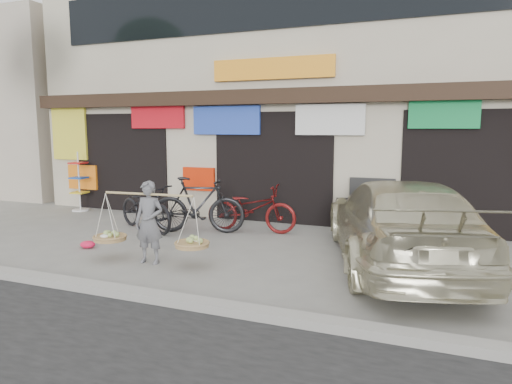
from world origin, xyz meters
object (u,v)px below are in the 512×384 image
at_px(street_vendor, 149,226).
at_px(bike_0, 146,207).
at_px(suv, 399,223).
at_px(display_rack, 79,187).
at_px(bike_2, 251,208).
at_px(bike_1, 198,205).

height_order(street_vendor, bike_0, street_vendor).
xyz_separation_m(bike_0, suv, (5.55, -0.67, 0.20)).
height_order(bike_0, display_rack, display_rack).
bearing_deg(suv, bike_2, -39.06).
bearing_deg(bike_0, street_vendor, -119.65).
relative_size(street_vendor, bike_2, 1.05).
relative_size(bike_0, display_rack, 1.22).
distance_m(bike_0, display_rack, 3.47).
bearing_deg(street_vendor, display_rack, 138.63).
relative_size(street_vendor, display_rack, 1.29).
distance_m(street_vendor, suv, 4.24).
distance_m(bike_1, display_rack, 4.57).
relative_size(street_vendor, bike_0, 1.06).
distance_m(bike_0, suv, 5.59).
height_order(bike_2, suv, suv).
bearing_deg(bike_1, display_rack, 58.54).
distance_m(street_vendor, bike_2, 2.93).
distance_m(street_vendor, bike_1, 2.35).
distance_m(bike_0, bike_1, 1.26).
xyz_separation_m(bike_0, display_rack, (-3.17, 1.39, 0.14)).
bearing_deg(display_rack, street_vendor, -36.66).
relative_size(bike_0, bike_1, 0.97).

